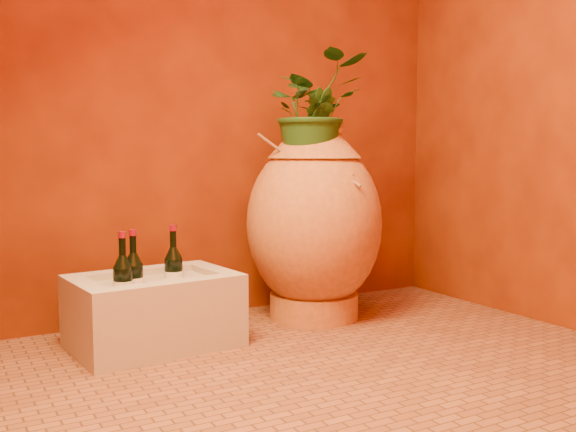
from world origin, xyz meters
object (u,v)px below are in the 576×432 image
stone_basin (154,312)px  wine_bottle_b (123,284)px  wine_bottle_c (174,274)px  wall_tap (302,177)px  wine_bottle_a (134,281)px  amphora (314,223)px

stone_basin → wine_bottle_b: wine_bottle_b is taller
wine_bottle_c → wall_tap: (0.84, 0.29, 0.41)m
wine_bottle_b → wine_bottle_c: 0.27m
wine_bottle_a → wine_bottle_c: bearing=15.6°
wine_bottle_b → wine_bottle_c: size_ratio=0.99×
wine_bottle_c → wall_tap: 0.98m
wine_bottle_a → wall_tap: 1.17m
wall_tap → stone_basin: bearing=-160.5°
amphora → wine_bottle_b: bearing=-172.7°
stone_basin → wine_bottle_a: size_ratio=2.11×
amphora → wine_bottle_b: size_ratio=2.86×
wine_bottle_b → wall_tap: bearing=19.7°
wine_bottle_a → wine_bottle_c: (0.20, 0.05, 0.00)m
amphora → stone_basin: 0.93m
stone_basin → wine_bottle_a: bearing=-174.9°
amphora → wine_bottle_a: 0.97m
wine_bottle_a → wall_tap: bearing=18.4°
amphora → wine_bottle_c: 0.78m
stone_basin → wine_bottle_b: size_ratio=2.10×
wine_bottle_b → amphora: bearing=7.3°
wine_bottle_a → wine_bottle_c: size_ratio=0.99×
wall_tap → wine_bottle_b: bearing=-160.3°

